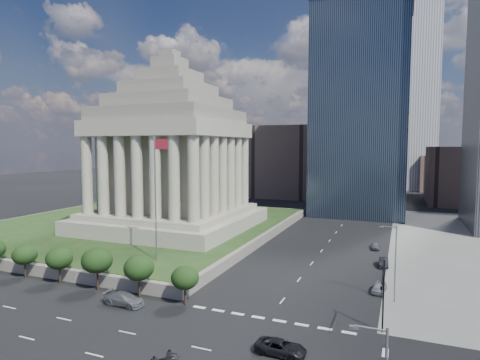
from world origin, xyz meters
The scene contains 17 objects.
ground centered at (0.00, 100.00, 0.00)m, with size 500.00×500.00×0.00m, color black.
plaza_terrace centered at (-45.00, 50.00, 0.90)m, with size 66.00×70.00×1.80m, color slate.
plaza_lawn centered at (-45.00, 50.00, 1.85)m, with size 64.00×68.00×0.10m, color #213415.
war_memorial centered at (-34.00, 48.00, 21.40)m, with size 34.00×34.00×39.00m, color gray, non-canonical shape.
flagpole centered at (-21.83, 24.00, 13.11)m, with size 2.52×0.24×20.00m.
tree_row centered at (-35.50, 14.00, 3.00)m, with size 53.00×4.00×6.00m, color black, non-canonical shape.
midrise_glass centered at (2.00, 95.00, 30.00)m, with size 26.00×26.00×60.00m, color black.
building_filler_ne centered at (32.00, 130.00, 10.00)m, with size 20.00×30.00×20.00m, color #4E3D35.
building_filler_nw centered at (-30.00, 130.00, 14.00)m, with size 24.00×30.00×28.00m, color #4E3D35.
traffic_signal_ne centered at (12.50, 13.70, 5.25)m, with size 0.30×5.74×8.00m.
street_lamp_north centered at (13.33, 25.00, 5.66)m, with size 2.13×0.22×10.00m.
pickup_truck centered at (3.65, 6.91, 0.69)m, with size 4.99×2.30×1.39m, color black.
suv_grey centered at (-18.13, 11.00, 0.79)m, with size 5.47×2.22×1.59m, color slate.
parked_sedan_near centered at (11.50, 28.00, 0.70)m, with size 1.65×4.10×1.40m, color gray.
parked_sedan_mid centered at (11.50, 40.79, 0.68)m, with size 4.15×1.45×1.37m, color black.
parked_sedan_far centered at (9.49, 52.39, 0.64)m, with size 3.76×1.51×1.28m, color #525359.
motorcycle_trail centered at (-5.10, 0.74, 0.90)m, with size 2.42×0.66×1.81m, color black, non-canonical shape.
Camera 1 is at (14.03, -28.99, 20.04)m, focal length 30.00 mm.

